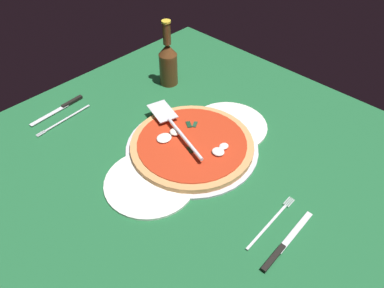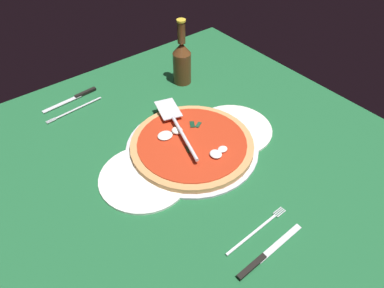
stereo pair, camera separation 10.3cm
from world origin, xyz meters
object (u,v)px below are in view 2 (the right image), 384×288
at_px(pizza_server, 176,123).
at_px(place_setting_far, 261,244).
at_px(pizza, 192,144).
at_px(place_setting_near, 75,104).
at_px(dinner_plate_right, 144,178).
at_px(beer_bottle, 182,61).
at_px(dinner_plate_left, 234,130).

xyz_separation_m(pizza_server, place_setting_far, (0.08, 0.42, -0.04)).
distance_m(pizza, place_setting_near, 0.44).
relative_size(dinner_plate_right, place_setting_near, 1.15).
relative_size(dinner_plate_right, place_setting_far, 1.12).
distance_m(dinner_plate_right, pizza, 0.17).
height_order(pizza, pizza_server, pizza_server).
bearing_deg(pizza, place_setting_far, 78.00).
distance_m(dinner_plate_right, beer_bottle, 0.48).
bearing_deg(place_setting_far, dinner_plate_left, 53.88).
bearing_deg(pizza, dinner_plate_right, 4.42).
xyz_separation_m(dinner_plate_left, place_setting_near, (0.32, -0.42, -0.00)).
bearing_deg(dinner_plate_left, pizza, -6.20).
xyz_separation_m(pizza, beer_bottle, (-0.19, -0.29, 0.07)).
bearing_deg(dinner_plate_left, dinner_plate_right, -0.53).
bearing_deg(pizza_server, dinner_plate_left, -106.28).
distance_m(dinner_plate_right, place_setting_far, 0.34).
bearing_deg(dinner_plate_left, beer_bottle, -97.34).
bearing_deg(pizza, beer_bottle, -122.61).
bearing_deg(dinner_plate_left, place_setting_far, 55.89).
distance_m(dinner_plate_left, pizza, 0.15).
xyz_separation_m(dinner_plate_right, pizza_server, (-0.17, -0.09, 0.04)).
bearing_deg(place_setting_near, place_setting_far, 92.87).
xyz_separation_m(pizza, place_setting_far, (0.07, 0.34, -0.02)).
distance_m(pizza, pizza_server, 0.08).
distance_m(pizza_server, place_setting_near, 0.37).
distance_m(dinner_plate_left, beer_bottle, 0.32).
bearing_deg(beer_bottle, dinner_plate_left, 82.66).
relative_size(dinner_plate_right, pizza, 0.68).
bearing_deg(pizza_server, dinner_plate_right, 134.63).
distance_m(pizza, place_setting_far, 0.35).
bearing_deg(place_setting_far, place_setting_near, 95.60).
bearing_deg(place_setting_near, pizza, 108.36).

